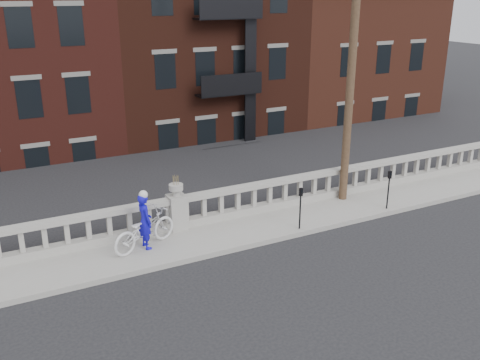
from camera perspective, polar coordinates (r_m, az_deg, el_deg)
The scene contains 10 objects.
ground at distance 13.91m, azimuth -0.67°, elevation -11.77°, with size 120.00×120.00×0.00m, color black.
sidewalk at distance 16.29m, azimuth -5.44°, elevation -6.59°, with size 32.00×2.20×0.15m, color gray.
balustrade at distance 16.86m, azimuth -6.72°, elevation -3.58°, with size 28.00×0.34×1.03m.
planter_pedestal at distance 16.79m, azimuth -6.75°, elevation -2.99°, with size 0.55×0.55×1.76m.
lower_level at distance 34.48m, azimuth -17.59°, elevation 11.07°, with size 80.00×44.00×20.80m.
utility_pole at distance 18.40m, azimuth 11.91°, elevation 12.96°, with size 1.60×0.28×10.00m.
parking_meter_d at distance 16.67m, azimuth 6.46°, elevation -2.52°, with size 0.10×0.09×1.36m.
parking_meter_e at distance 18.79m, azimuth 15.59°, elevation -0.56°, with size 0.10×0.09×1.36m.
bicycle at distance 15.75m, azimuth -10.18°, elevation -5.20°, with size 0.75×2.16×1.13m, color silver.
cyclist at distance 15.62m, azimuth -10.11°, elevation -4.34°, with size 0.61×0.40×1.66m, color #120CBA.
Camera 1 is at (-5.30, -10.62, 7.26)m, focal length 40.00 mm.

